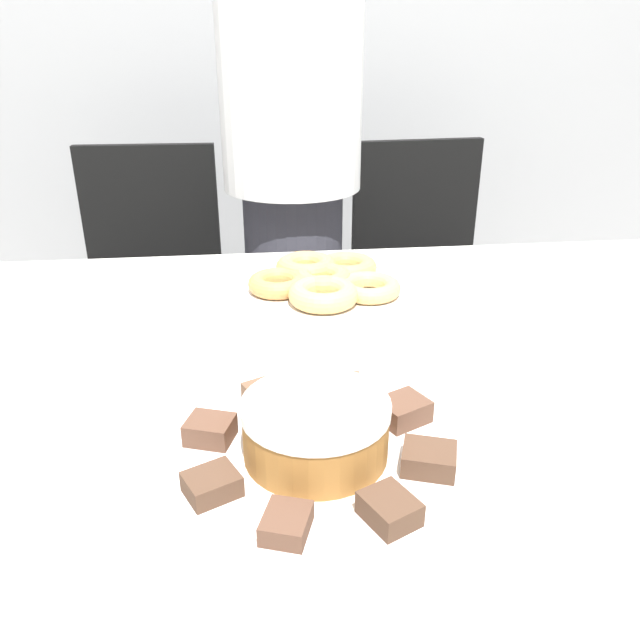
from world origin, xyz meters
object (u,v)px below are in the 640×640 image
(plate_donuts, at_px, (323,291))
(napkin, at_px, (625,382))
(person_standing, at_px, (292,168))
(office_chair_right, at_px, (426,305))
(plate_cake, at_px, (316,457))
(frosted_cake, at_px, (316,428))
(office_chair_left, at_px, (154,317))

(plate_donuts, xyz_separation_m, napkin, (0.38, -0.38, -0.00))
(person_standing, xyz_separation_m, office_chair_right, (0.41, 0.06, -0.43))
(plate_cake, bearing_deg, frosted_cake, -75.96)
(office_chair_left, distance_m, frosted_cake, 1.24)
(person_standing, height_order, frosted_cake, person_standing)
(person_standing, height_order, plate_donuts, person_standing)
(plate_donuts, bearing_deg, office_chair_right, 58.07)
(frosted_cake, bearing_deg, office_chair_right, 67.94)
(office_chair_right, relative_size, napkin, 6.67)
(person_standing, distance_m, napkin, 1.04)
(plate_cake, distance_m, frosted_cake, 0.04)
(person_standing, relative_size, office_chair_right, 1.83)
(person_standing, relative_size, office_chair_left, 1.83)
(office_chair_right, height_order, frosted_cake, office_chair_right)
(person_standing, relative_size, napkin, 12.18)
(office_chair_right, xyz_separation_m, plate_cake, (-0.46, -1.13, 0.31))
(office_chair_right, relative_size, frosted_cake, 5.46)
(plate_cake, height_order, napkin, plate_cake)
(office_chair_right, height_order, plate_cake, office_chair_right)
(frosted_cake, bearing_deg, napkin, 15.47)
(plate_donuts, relative_size, frosted_cake, 2.00)
(napkin, bearing_deg, plate_cake, -164.53)
(plate_cake, relative_size, frosted_cake, 2.06)
(person_standing, distance_m, office_chair_left, 0.60)
(person_standing, relative_size, plate_donuts, 4.98)
(napkin, bearing_deg, person_standing, 112.36)
(person_standing, height_order, office_chair_right, person_standing)
(office_chair_right, height_order, napkin, office_chair_right)
(office_chair_right, distance_m, napkin, 1.06)
(person_standing, bearing_deg, office_chair_right, 8.58)
(person_standing, bearing_deg, office_chair_left, 171.47)
(office_chair_left, distance_m, office_chair_right, 0.82)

